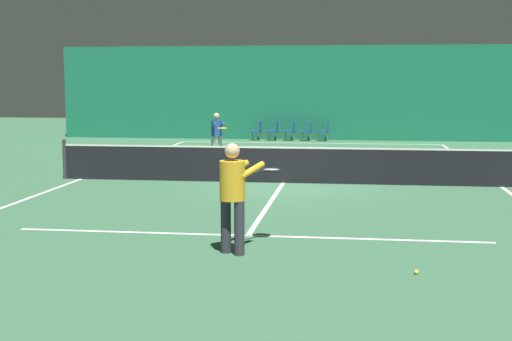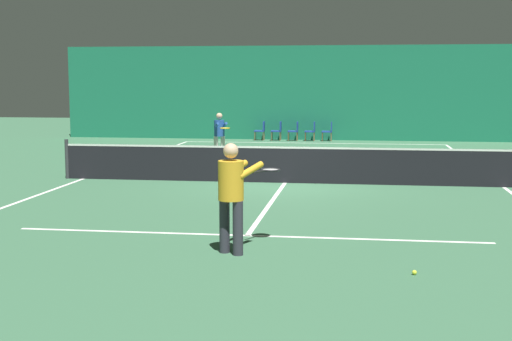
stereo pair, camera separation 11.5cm
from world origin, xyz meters
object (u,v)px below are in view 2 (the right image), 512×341
object	(u,v)px
player_near	(233,190)
tennis_net	(285,163)
courtside_chair_0	(261,129)
courtside_chair_4	(329,130)
courtside_chair_3	(312,130)
tennis_ball	(414,272)
player_far	(220,132)
courtside_chair_2	(295,130)
courtside_chair_1	(278,130)

from	to	relation	value
player_near	tennis_net	bearing A→B (deg)	29.69
courtside_chair_0	courtside_chair_4	size ratio (longest dim) A/B	1.00
tennis_net	courtside_chair_3	xyz separation A→B (m)	(-0.15, 13.04, -0.03)
courtside_chair_0	courtside_chair_4	bearing A→B (deg)	90.00
player_near	tennis_ball	xyz separation A→B (m)	(2.69, -0.86, -0.96)
player_far	courtside_chair_0	distance (m)	7.53
courtside_chair_0	courtside_chair_4	distance (m)	2.99
courtside_chair_3	courtside_chair_0	bearing A→B (deg)	-90.00
courtside_chair_2	player_near	bearing A→B (deg)	2.40
courtside_chair_2	tennis_net	bearing A→B (deg)	3.92
courtside_chair_1	courtside_chair_2	world-z (taller)	same
player_far	tennis_ball	distance (m)	15.12
courtside_chair_4	courtside_chair_2	bearing A→B (deg)	-90.00
courtside_chair_0	courtside_chair_3	bearing A→B (deg)	90.00
player_near	courtside_chair_0	bearing A→B (deg)	36.40
player_far	tennis_net	bearing A→B (deg)	4.58
courtside_chair_3	courtside_chair_4	distance (m)	0.75
tennis_net	courtside_chair_4	xyz separation A→B (m)	(0.60, 13.04, -0.03)
tennis_net	courtside_chair_3	bearing A→B (deg)	90.65
player_far	courtside_chair_1	world-z (taller)	player_far
courtside_chair_1	courtside_chair_3	distance (m)	1.49
courtside_chair_0	tennis_net	bearing A→B (deg)	10.38
player_far	courtside_chair_1	bearing A→B (deg)	148.88
courtside_chair_1	tennis_ball	size ratio (longest dim) A/B	12.73
courtside_chair_4	tennis_ball	world-z (taller)	courtside_chair_4
courtside_chair_3	tennis_ball	bearing A→B (deg)	7.41
player_near	tennis_ball	size ratio (longest dim) A/B	25.95
tennis_net	tennis_ball	world-z (taller)	tennis_net
tennis_net	player_far	xyz separation A→B (m)	(-2.81, 5.53, 0.39)
courtside_chair_2	courtside_chair_4	distance (m)	1.49
player_near	courtside_chair_2	size ratio (longest dim) A/B	2.04
courtside_chair_4	courtside_chair_3	bearing A→B (deg)	-90.00
tennis_net	courtside_chair_0	distance (m)	13.26
courtside_chair_0	courtside_chair_1	world-z (taller)	same
tennis_net	player_far	distance (m)	6.22
courtside_chair_0	player_far	bearing A→B (deg)	-3.18
player_near	courtside_chair_2	bearing A→B (deg)	32.30
tennis_net	courtside_chair_0	size ratio (longest dim) A/B	14.29
player_far	courtside_chair_0	xyz separation A→B (m)	(0.42, 7.51, -0.42)
player_near	courtside_chair_0	distance (m)	20.85
tennis_net	courtside_chair_3	distance (m)	13.04
courtside_chair_0	tennis_ball	size ratio (longest dim) A/B	12.73
player_far	tennis_ball	xyz separation A→B (m)	(5.46, -14.07, -0.87)
courtside_chair_2	tennis_ball	xyz separation A→B (m)	(3.55, -21.57, -0.45)
tennis_net	courtside_chair_4	world-z (taller)	tennis_net
courtside_chair_0	courtside_chair_1	distance (m)	0.75
tennis_ball	courtside_chair_2	bearing A→B (deg)	99.35
courtside_chair_3	player_far	bearing A→B (deg)	-19.50
player_far	courtside_chair_2	distance (m)	7.76
tennis_net	tennis_ball	bearing A→B (deg)	-72.70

